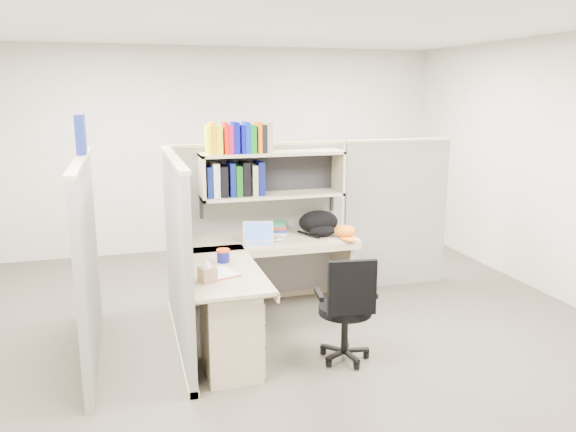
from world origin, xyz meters
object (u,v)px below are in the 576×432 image
object	(u,v)px
laptop	(259,234)
task_chair	(346,325)
desk	(244,303)
backpack	(320,223)
snack_canister	(223,255)

from	to	relation	value
laptop	task_chair	bearing A→B (deg)	-56.19
desk	backpack	size ratio (longest dim) A/B	4.33
backpack	task_chair	world-z (taller)	backpack
desk	task_chair	bearing A→B (deg)	-27.49
backpack	desk	bearing A→B (deg)	-143.16
backpack	task_chair	size ratio (longest dim) A/B	0.45
task_chair	desk	bearing A→B (deg)	152.51
snack_canister	task_chair	size ratio (longest dim) A/B	0.12
backpack	snack_canister	world-z (taller)	backpack
desk	backpack	xyz separation A→B (m)	(0.96, 0.87, 0.41)
desk	task_chair	world-z (taller)	task_chair
snack_canister	task_chair	world-z (taller)	task_chair
laptop	snack_canister	size ratio (longest dim) A/B	2.55
desk	task_chair	xyz separation A→B (m)	(0.74, -0.39, -0.12)
laptop	desk	bearing A→B (deg)	-101.66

